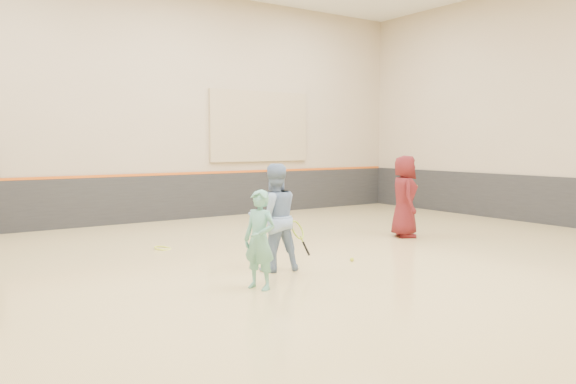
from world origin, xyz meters
TOP-DOWN VIEW (x-y plane):
  - room at (0.00, 0.00)m, footprint 15.04×12.04m
  - wainscot_back at (0.00, 5.97)m, footprint 14.90×0.04m
  - wainscot_right at (7.47, 0.00)m, footprint 0.04×11.90m
  - accent_stripe at (0.00, 5.96)m, footprint 14.90×0.03m
  - acoustic_panel at (2.80, 5.95)m, footprint 3.20×0.08m
  - girl at (-1.66, -1.31)m, footprint 0.49×0.59m
  - instructor at (-0.88, -0.47)m, footprint 0.95×0.81m
  - young_man at (3.20, 0.65)m, footprint 0.93×1.03m
  - held_racket at (-0.53, -0.62)m, footprint 0.38×0.38m
  - spare_racket at (-1.66, 2.25)m, footprint 0.73×0.73m
  - ball_under_racket at (0.59, -0.66)m, footprint 0.07×0.07m
  - ball_in_hand at (3.37, 0.49)m, footprint 0.07×0.07m
  - ball_beside_spare at (1.13, 3.56)m, footprint 0.07×0.07m

SIDE VIEW (x-z plane):
  - ball_under_racket at x=0.59m, z-range 0.00..0.07m
  - ball_beside_spare at x=1.13m, z-range 0.00..0.07m
  - spare_racket at x=-1.66m, z-range 0.00..0.15m
  - wainscot_back at x=0.00m, z-range 0.00..1.20m
  - wainscot_right at x=7.47m, z-range 0.00..1.20m
  - held_racket at x=-0.53m, z-range 0.30..0.98m
  - girl at x=-1.66m, z-range 0.00..1.38m
  - room at x=0.00m, z-range -2.30..3.92m
  - instructor at x=-0.88m, z-range 0.00..1.70m
  - young_man at x=3.20m, z-range 0.00..1.76m
  - ball_in_hand at x=3.37m, z-range 1.06..1.13m
  - accent_stripe at x=0.00m, z-range 1.19..1.25m
  - acoustic_panel at x=2.80m, z-range 1.50..3.50m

